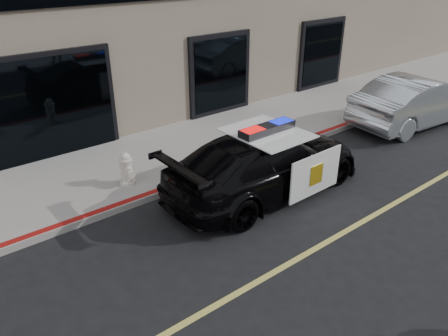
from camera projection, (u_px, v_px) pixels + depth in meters
ground at (262, 279)px, 7.52m from camera, size 120.00×120.00×0.00m
sidewalk_n at (122, 168)px, 11.16m from camera, size 60.00×3.50×0.15m
police_car at (266, 163)px, 9.93m from camera, size 2.39×5.11×1.66m
silver_sedan at (417, 101)px, 13.82m from camera, size 2.55×5.10×1.58m
fire_hydrant at (127, 169)px, 10.09m from camera, size 0.37×0.51×0.81m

